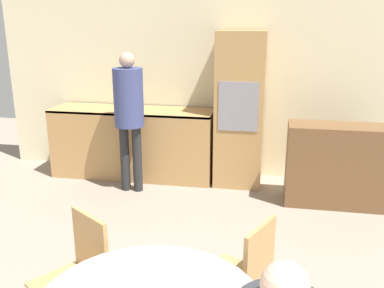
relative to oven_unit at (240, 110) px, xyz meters
The scene contains 7 objects.
wall_back 0.54m from the oven_unit, 130.18° to the left, with size 6.18×0.05×2.60m.
kitchen_counter 1.52m from the oven_unit, behind, with size 2.18×0.60×0.93m.
oven_unit is the anchor object (origin of this frame).
sideboard 1.36m from the oven_unit, 23.04° to the right, with size 1.12×0.45×0.95m.
chair_far_left 3.22m from the oven_unit, 104.57° to the right, with size 0.56×0.56×0.88m.
chair_far_right 2.96m from the oven_unit, 84.70° to the right, with size 0.53×0.53×0.88m.
person_standing 1.40m from the oven_unit, 157.87° to the right, with size 0.36×0.36×1.72m.
Camera 1 is at (0.66, -0.23, 2.11)m, focal length 40.00 mm.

